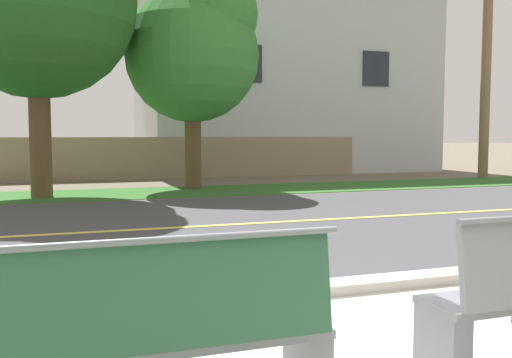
# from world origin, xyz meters

# --- Properties ---
(ground_plane) EXTENTS (140.00, 140.00, 0.00)m
(ground_plane) POSITION_xyz_m (0.00, 8.00, 0.00)
(ground_plane) COLOR #665B4C
(curb_edge) EXTENTS (44.00, 0.30, 0.11)m
(curb_edge) POSITION_xyz_m (0.00, 2.35, 0.06)
(curb_edge) COLOR #ADA89E
(curb_edge) RESTS_ON ground_plane
(street_asphalt) EXTENTS (52.00, 8.00, 0.01)m
(street_asphalt) POSITION_xyz_m (0.00, 6.50, 0.00)
(street_asphalt) COLOR #424247
(street_asphalt) RESTS_ON ground_plane
(road_centre_line) EXTENTS (48.00, 0.14, 0.01)m
(road_centre_line) POSITION_xyz_m (0.00, 6.50, 0.01)
(road_centre_line) COLOR #E0CC4C
(road_centre_line) RESTS_ON ground_plane
(far_verge_grass) EXTENTS (48.00, 2.80, 0.02)m
(far_verge_grass) POSITION_xyz_m (0.00, 12.05, 0.01)
(far_verge_grass) COLOR #2D6026
(far_verge_grass) RESTS_ON ground_plane
(bench_left) EXTENTS (1.96, 0.48, 1.01)m
(bench_left) POSITION_xyz_m (-1.37, 0.47, 0.46)
(bench_left) COLOR slate
(bench_left) RESTS_ON ground_plane
(shade_tree_left) EXTENTS (3.62, 3.62, 5.97)m
(shade_tree_left) POSITION_xyz_m (1.74, 12.77, 3.88)
(shade_tree_left) COLOR brown
(shade_tree_left) RESTS_ON ground_plane
(garden_wall) EXTENTS (13.00, 0.36, 1.40)m
(garden_wall) POSITION_xyz_m (1.96, 16.57, 0.70)
(garden_wall) COLOR gray
(garden_wall) RESTS_ON ground_plane
(house_across_street) EXTENTS (12.27, 6.91, 7.78)m
(house_across_street) POSITION_xyz_m (6.94, 19.77, 3.94)
(house_across_street) COLOR #B7BCC1
(house_across_street) RESTS_ON ground_plane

